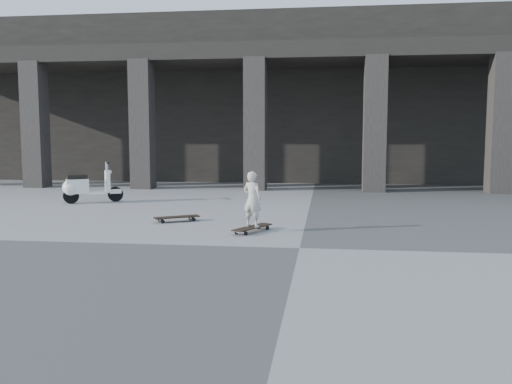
# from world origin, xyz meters

# --- Properties ---
(ground) EXTENTS (90.00, 90.00, 0.00)m
(ground) POSITION_xyz_m (0.00, 0.00, 0.00)
(ground) COLOR #454543
(ground) RESTS_ON ground
(colonnade) EXTENTS (28.00, 8.82, 6.00)m
(colonnade) POSITION_xyz_m (-0.00, 13.77, 3.03)
(colonnade) COLOR black
(colonnade) RESTS_ON ground
(longboard) EXTENTS (0.63, 0.94, 0.09)m
(longboard) POSITION_xyz_m (-0.88, 1.24, 0.07)
(longboard) COLOR black
(longboard) RESTS_ON ground
(skateboard_spare) EXTENTS (0.86, 0.66, 0.10)m
(skateboard_spare) POSITION_xyz_m (-2.50, 2.18, 0.08)
(skateboard_spare) COLOR black
(skateboard_spare) RESTS_ON ground
(child) EXTENTS (0.42, 0.35, 0.97)m
(child) POSITION_xyz_m (-0.88, 1.24, 0.58)
(child) COLOR beige
(child) RESTS_ON longboard
(scooter) EXTENTS (1.31, 0.89, 1.02)m
(scooter) POSITION_xyz_m (-5.61, 4.72, 0.40)
(scooter) COLOR black
(scooter) RESTS_ON ground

